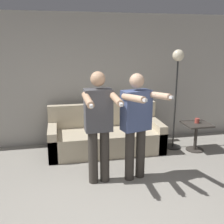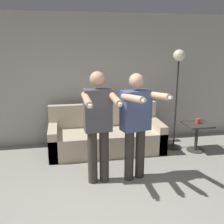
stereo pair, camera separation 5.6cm
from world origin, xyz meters
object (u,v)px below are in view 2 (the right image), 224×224
(cat, at_px, (108,99))
(cup, at_px, (198,121))
(person_right, at_px, (136,120))
(side_table, at_px, (197,131))
(couch, at_px, (106,137))
(floor_lamp, at_px, (178,76))
(person_left, at_px, (98,122))

(cat, bearing_deg, cup, -20.67)
(person_right, relative_size, cat, 3.93)
(side_table, height_order, cup, cup)
(couch, bearing_deg, floor_lamp, -5.15)
(person_left, bearing_deg, cup, 20.59)
(person_left, bearing_deg, couch, 73.01)
(floor_lamp, bearing_deg, person_left, -147.53)
(side_table, bearing_deg, floor_lamp, 149.39)
(couch, relative_size, side_table, 3.94)
(couch, xyz_separation_m, cat, (0.08, 0.30, 0.69))
(couch, bearing_deg, person_left, -104.74)
(cup, bearing_deg, floor_lamp, 152.27)
(floor_lamp, distance_m, side_table, 1.12)
(couch, distance_m, person_right, 1.37)
(floor_lamp, relative_size, side_table, 3.51)
(person_left, bearing_deg, person_right, -2.13)
(cup, bearing_deg, person_left, -157.16)
(couch, height_order, floor_lamp, floor_lamp)
(person_right, height_order, side_table, person_right)
(person_left, height_order, cat, person_left)
(person_left, height_order, floor_lamp, floor_lamp)
(couch, distance_m, floor_lamp, 1.77)
(person_left, relative_size, side_table, 3.03)
(cat, height_order, floor_lamp, floor_lamp)
(person_right, bearing_deg, side_table, 15.34)
(cat, distance_m, cup, 1.79)
(person_right, distance_m, cup, 1.73)
(person_left, distance_m, person_right, 0.56)
(cup, bearing_deg, couch, 169.51)
(person_right, xyz_separation_m, floor_lamp, (1.09, 1.05, 0.49))
(person_right, height_order, cat, person_right)
(cat, bearing_deg, couch, -105.38)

